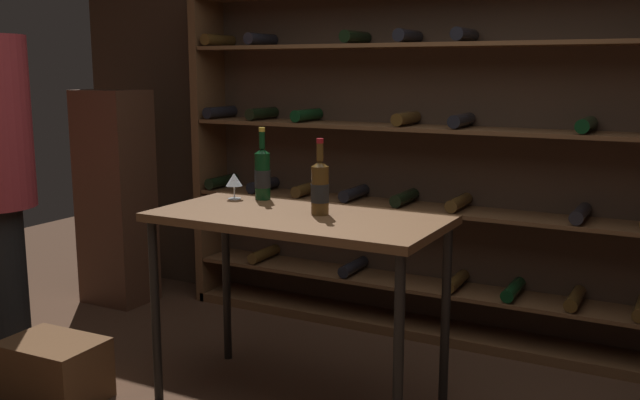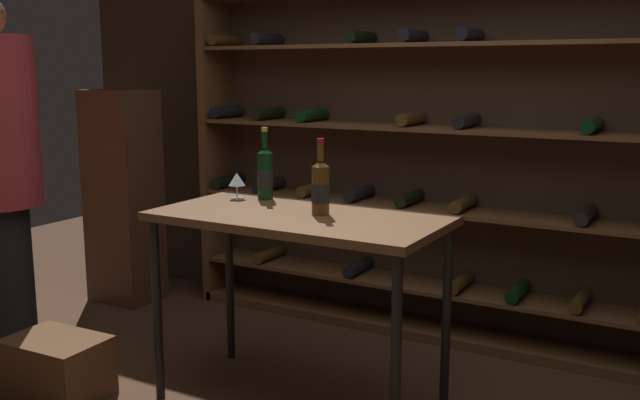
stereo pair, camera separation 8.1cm
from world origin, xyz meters
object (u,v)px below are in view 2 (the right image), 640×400
wine_bottle_amber_reserve (265,173)px  wine_bottle_green_slim (321,187)px  tasting_table (299,234)px  wine_rack (436,166)px  wine_glass_stemmed_left (237,180)px  wine_crate (57,367)px  display_cabinet (124,197)px

wine_bottle_amber_reserve → wine_bottle_green_slim: bearing=-24.7°
tasting_table → wine_bottle_amber_reserve: 0.49m
wine_rack → wine_glass_stemmed_left: wine_rack is taller
wine_bottle_green_slim → wine_bottle_amber_reserve: bearing=155.3°
wine_crate → display_cabinet: (-0.83, 1.33, 0.59)m
wine_glass_stemmed_left → display_cabinet: bearing=156.9°
wine_bottle_green_slim → wine_glass_stemmed_left: (-0.59, 0.14, -0.03)m
wine_crate → wine_bottle_amber_reserve: size_ratio=1.28×
display_cabinet → wine_glass_stemmed_left: display_cabinet is taller
tasting_table → wine_bottle_green_slim: wine_bottle_green_slim is taller
wine_glass_stemmed_left → wine_rack: bearing=54.7°
tasting_table → display_cabinet: display_cabinet is taller
wine_rack → wine_bottle_amber_reserve: 1.11m
tasting_table → wine_bottle_amber_reserve: bearing=145.2°
tasting_table → wine_crate: 1.41m
wine_crate → wine_bottle_green_slim: wine_bottle_green_slim is taller
tasting_table → display_cabinet: (-1.92, 0.79, -0.12)m
wine_glass_stemmed_left → wine_bottle_green_slim: bearing=-13.7°
wine_rack → tasting_table: (-0.23, -1.19, -0.20)m
wine_crate → wine_glass_stemmed_left: 1.30m
wine_rack → wine_crate: wine_rack is taller
display_cabinet → wine_bottle_green_slim: (2.02, -0.75, 0.34)m
wine_rack → wine_glass_stemmed_left: size_ratio=24.40×
tasting_table → wine_crate: (-1.09, -0.54, -0.70)m
tasting_table → wine_glass_stemmed_left: size_ratio=10.03×
wine_crate → tasting_table: bearing=26.2°
wine_rack → wine_glass_stemmed_left: bearing=-125.3°
wine_bottle_amber_reserve → wine_bottle_green_slim: 0.50m
wine_crate → wine_glass_stemmed_left: bearing=50.2°
wine_rack → wine_bottle_amber_reserve: bearing=-121.6°
wine_rack → wine_crate: bearing=-127.3°
wine_bottle_green_slim → tasting_table: bearing=-157.1°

